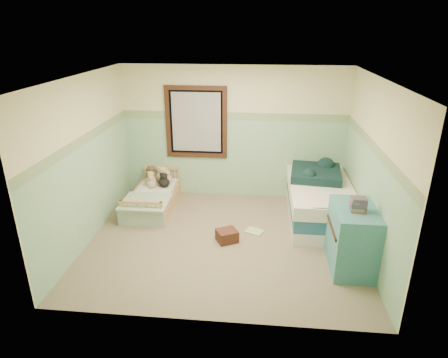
# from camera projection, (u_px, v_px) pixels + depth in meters

# --- Properties ---
(floor) EXTENTS (4.20, 3.60, 0.02)m
(floor) POSITION_uv_depth(u_px,v_px,m) (224.00, 241.00, 6.12)
(floor) COLOR #6E5E4E
(floor) RESTS_ON ground
(ceiling) EXTENTS (4.20, 3.60, 0.02)m
(ceiling) POSITION_uv_depth(u_px,v_px,m) (224.00, 77.00, 5.18)
(ceiling) COLOR silver
(ceiling) RESTS_ON wall_back
(wall_back) EXTENTS (4.20, 0.04, 2.50)m
(wall_back) POSITION_uv_depth(u_px,v_px,m) (234.00, 133.00, 7.31)
(wall_back) COLOR beige
(wall_back) RESTS_ON floor
(wall_front) EXTENTS (4.20, 0.04, 2.50)m
(wall_front) POSITION_uv_depth(u_px,v_px,m) (207.00, 224.00, 3.98)
(wall_front) COLOR beige
(wall_front) RESTS_ON floor
(wall_left) EXTENTS (0.04, 3.60, 2.50)m
(wall_left) POSITION_uv_depth(u_px,v_px,m) (85.00, 161.00, 5.84)
(wall_left) COLOR beige
(wall_left) RESTS_ON floor
(wall_right) EXTENTS (0.04, 3.60, 2.50)m
(wall_right) POSITION_uv_depth(u_px,v_px,m) (373.00, 170.00, 5.46)
(wall_right) COLOR beige
(wall_right) RESTS_ON floor
(wainscot_mint) EXTENTS (4.20, 0.01, 1.50)m
(wainscot_mint) POSITION_uv_depth(u_px,v_px,m) (233.00, 159.00, 7.48)
(wainscot_mint) COLOR #7BB180
(wainscot_mint) RESTS_ON floor
(border_strip) EXTENTS (4.20, 0.01, 0.15)m
(border_strip) POSITION_uv_depth(u_px,v_px,m) (234.00, 116.00, 7.18)
(border_strip) COLOR #3C6E42
(border_strip) RESTS_ON wall_back
(window_frame) EXTENTS (1.16, 0.06, 1.36)m
(window_frame) POSITION_uv_depth(u_px,v_px,m) (196.00, 122.00, 7.26)
(window_frame) COLOR #35180D
(window_frame) RESTS_ON wall_back
(window_blinds) EXTENTS (0.92, 0.01, 1.12)m
(window_blinds) POSITION_uv_depth(u_px,v_px,m) (196.00, 122.00, 7.27)
(window_blinds) COLOR #AFAFAC
(window_blinds) RESTS_ON window_frame
(toddler_bed_frame) EXTENTS (0.74, 1.48, 0.19)m
(toddler_bed_frame) POSITION_uv_depth(u_px,v_px,m) (153.00, 202.00, 7.18)
(toddler_bed_frame) COLOR tan
(toddler_bed_frame) RESTS_ON floor
(toddler_mattress) EXTENTS (0.68, 1.41, 0.12)m
(toddler_mattress) POSITION_uv_depth(u_px,v_px,m) (153.00, 195.00, 7.12)
(toddler_mattress) COLOR white
(toddler_mattress) RESTS_ON toddler_bed_frame
(patchwork_quilt) EXTENTS (0.80, 0.74, 0.03)m
(patchwork_quilt) POSITION_uv_depth(u_px,v_px,m) (145.00, 202.00, 6.67)
(patchwork_quilt) COLOR #5B91BF
(patchwork_quilt) RESTS_ON toddler_mattress
(plush_bed_brown) EXTENTS (0.22, 0.22, 0.22)m
(plush_bed_brown) POSITION_uv_depth(u_px,v_px,m) (152.00, 176.00, 7.53)
(plush_bed_brown) COLOR brown
(plush_bed_brown) RESTS_ON toddler_mattress
(plush_bed_white) EXTENTS (0.21, 0.21, 0.21)m
(plush_bed_white) POSITION_uv_depth(u_px,v_px,m) (162.00, 177.00, 7.52)
(plush_bed_white) COLOR silver
(plush_bed_white) RESTS_ON toddler_mattress
(plush_bed_tan) EXTENTS (0.20, 0.20, 0.20)m
(plush_bed_tan) POSITION_uv_depth(u_px,v_px,m) (151.00, 181.00, 7.33)
(plush_bed_tan) COLOR tan
(plush_bed_tan) RESTS_ON toddler_mattress
(plush_bed_dark) EXTENTS (0.18, 0.18, 0.18)m
(plush_bed_dark) POSITION_uv_depth(u_px,v_px,m) (163.00, 182.00, 7.31)
(plush_bed_dark) COLOR black
(plush_bed_dark) RESTS_ON toddler_mattress
(plush_floor_cream) EXTENTS (0.23, 0.23, 0.23)m
(plush_floor_cream) POSITION_uv_depth(u_px,v_px,m) (147.00, 197.00, 7.34)
(plush_floor_cream) COLOR beige
(plush_floor_cream) RESTS_ON floor
(plush_floor_tan) EXTENTS (0.24, 0.24, 0.24)m
(plush_floor_tan) POSITION_uv_depth(u_px,v_px,m) (134.00, 208.00, 6.90)
(plush_floor_tan) COLOR tan
(plush_floor_tan) RESTS_ON floor
(twin_bed_frame) EXTENTS (0.99, 1.97, 0.22)m
(twin_bed_frame) POSITION_uv_depth(u_px,v_px,m) (318.00, 213.00, 6.76)
(twin_bed_frame) COLOR silver
(twin_bed_frame) RESTS_ON floor
(twin_boxspring) EXTENTS (0.99, 1.97, 0.22)m
(twin_boxspring) POSITION_uv_depth(u_px,v_px,m) (319.00, 201.00, 6.68)
(twin_boxspring) COLOR navy
(twin_boxspring) RESTS_ON twin_bed_frame
(twin_mattress) EXTENTS (1.03, 2.01, 0.22)m
(twin_mattress) POSITION_uv_depth(u_px,v_px,m) (320.00, 189.00, 6.59)
(twin_mattress) COLOR #F1E4CF
(twin_mattress) RESTS_ON twin_boxspring
(teal_blanket) EXTENTS (0.93, 0.97, 0.14)m
(teal_blanket) POSITION_uv_depth(u_px,v_px,m) (316.00, 173.00, 6.81)
(teal_blanket) COLOR black
(teal_blanket) RESTS_ON twin_mattress
(dresser) EXTENTS (0.56, 0.90, 0.90)m
(dresser) POSITION_uv_depth(u_px,v_px,m) (352.00, 238.00, 5.29)
(dresser) COLOR teal
(dresser) RESTS_ON floor
(book_stack) EXTENTS (0.19, 0.15, 0.19)m
(book_stack) POSITION_uv_depth(u_px,v_px,m) (359.00, 205.00, 5.02)
(book_stack) COLOR brown
(book_stack) RESTS_ON dresser
(red_pillow) EXTENTS (0.39, 0.37, 0.19)m
(red_pillow) POSITION_uv_depth(u_px,v_px,m) (227.00, 236.00, 6.05)
(red_pillow) COLOR brown
(red_pillow) RESTS_ON floor
(floor_book) EXTENTS (0.34, 0.31, 0.03)m
(floor_book) POSITION_uv_depth(u_px,v_px,m) (254.00, 231.00, 6.34)
(floor_book) COLOR yellow
(floor_book) RESTS_ON floor
(extra_plush_0) EXTENTS (0.19, 0.19, 0.19)m
(extra_plush_0) POSITION_uv_depth(u_px,v_px,m) (165.00, 182.00, 7.27)
(extra_plush_0) COLOR black
(extra_plush_0) RESTS_ON toddler_mattress
(extra_plush_1) EXTENTS (0.21, 0.21, 0.21)m
(extra_plush_1) POSITION_uv_depth(u_px,v_px,m) (165.00, 178.00, 7.46)
(extra_plush_1) COLOR tan
(extra_plush_1) RESTS_ON toddler_mattress
(extra_plush_2) EXTENTS (0.18, 0.18, 0.18)m
(extra_plush_2) POSITION_uv_depth(u_px,v_px,m) (167.00, 179.00, 7.43)
(extra_plush_2) COLOR tan
(extra_plush_2) RESTS_ON toddler_mattress
(extra_plush_3) EXTENTS (0.17, 0.17, 0.17)m
(extra_plush_3) POSITION_uv_depth(u_px,v_px,m) (167.00, 179.00, 7.45)
(extra_plush_3) COLOR tan
(extra_plush_3) RESTS_ON toddler_mattress
(extra_plush_4) EXTENTS (0.17, 0.17, 0.17)m
(extra_plush_4) POSITION_uv_depth(u_px,v_px,m) (152.00, 184.00, 7.24)
(extra_plush_4) COLOR tan
(extra_plush_4) RESTS_ON toddler_mattress
(extra_plush_5) EXTENTS (0.22, 0.22, 0.22)m
(extra_plush_5) POSITION_uv_depth(u_px,v_px,m) (163.00, 177.00, 7.47)
(extra_plush_5) COLOR tan
(extra_plush_5) RESTS_ON toddler_mattress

